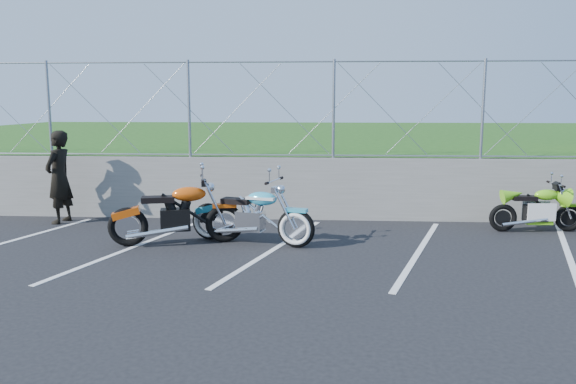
# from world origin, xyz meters

# --- Properties ---
(ground) EXTENTS (90.00, 90.00, 0.00)m
(ground) POSITION_xyz_m (0.00, 0.00, 0.00)
(ground) COLOR black
(ground) RESTS_ON ground
(retaining_wall) EXTENTS (30.00, 0.22, 1.30)m
(retaining_wall) POSITION_xyz_m (0.00, 3.50, 0.65)
(retaining_wall) COLOR slate
(retaining_wall) RESTS_ON ground
(grass_field) EXTENTS (30.00, 20.00, 1.30)m
(grass_field) POSITION_xyz_m (0.00, 13.50, 0.65)
(grass_field) COLOR #1C4512
(grass_field) RESTS_ON ground
(chain_link_fence) EXTENTS (28.00, 0.03, 2.00)m
(chain_link_fence) POSITION_xyz_m (0.00, 3.50, 2.30)
(chain_link_fence) COLOR gray
(chain_link_fence) RESTS_ON retaining_wall
(parking_lines) EXTENTS (18.29, 4.31, 0.01)m
(parking_lines) POSITION_xyz_m (1.20, 1.00, 0.00)
(parking_lines) COLOR silver
(parking_lines) RESTS_ON ground
(cruiser_turquoise) EXTENTS (2.25, 0.84, 1.15)m
(cruiser_turquoise) POSITION_xyz_m (-0.41, 1.33, 0.46)
(cruiser_turquoise) COLOR black
(cruiser_turquoise) RESTS_ON ground
(naked_orange) EXTENTS (2.29, 0.83, 1.16)m
(naked_orange) POSITION_xyz_m (-1.69, 1.22, 0.49)
(naked_orange) COLOR black
(naked_orange) RESTS_ON ground
(sportbike_green) EXTENTS (1.79, 0.64, 0.93)m
(sportbike_green) POSITION_xyz_m (4.88, 2.60, 0.40)
(sportbike_green) COLOR black
(sportbike_green) RESTS_ON ground
(person_standing) EXTENTS (0.55, 0.75, 1.88)m
(person_standing) POSITION_xyz_m (-4.54, 2.80, 0.94)
(person_standing) COLOR black
(person_standing) RESTS_ON ground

